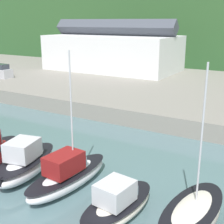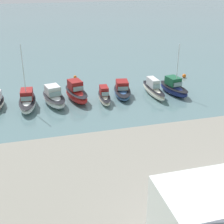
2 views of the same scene
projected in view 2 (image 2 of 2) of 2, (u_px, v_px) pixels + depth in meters
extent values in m
plane|color=slate|center=(79.00, 99.00, 46.13)|extent=(320.00, 320.00, 0.00)
ellipsoid|color=navy|center=(174.00, 90.00, 47.71)|extent=(3.26, 6.60, 1.36)
ellipsoid|color=black|center=(174.00, 87.00, 47.51)|extent=(3.37, 6.74, 0.12)
cube|color=#195638|center=(173.00, 81.00, 47.43)|extent=(2.00, 2.46, 1.24)
cube|color=#8CA5B2|center=(178.00, 85.00, 46.47)|extent=(1.47, 0.36, 0.62)
cylinder|color=silver|center=(178.00, 66.00, 45.73)|extent=(0.10, 0.10, 6.39)
ellipsoid|color=white|center=(153.00, 91.00, 47.05)|extent=(1.65, 7.30, 1.37)
ellipsoid|color=black|center=(154.00, 88.00, 46.85)|extent=(1.71, 7.45, 0.12)
cube|color=silver|center=(153.00, 82.00, 46.83)|extent=(1.16, 2.57, 1.24)
cube|color=#8CA5B2|center=(157.00, 87.00, 45.66)|extent=(0.99, 0.13, 0.62)
cube|color=black|center=(145.00, 82.00, 49.95)|extent=(0.37, 0.29, 0.56)
ellipsoid|color=#33568E|center=(122.00, 92.00, 47.11)|extent=(3.47, 6.94, 1.05)
ellipsoid|color=black|center=(122.00, 90.00, 46.96)|extent=(3.58, 7.09, 0.12)
cube|color=maroon|center=(122.00, 85.00, 46.96)|extent=(2.12, 2.60, 1.16)
cube|color=#8CA5B2|center=(123.00, 89.00, 45.84)|extent=(1.55, 0.38, 0.58)
cube|color=black|center=(120.00, 84.00, 49.89)|extent=(0.40, 0.34, 0.56)
ellipsoid|color=white|center=(104.00, 98.00, 44.92)|extent=(1.93, 5.63, 1.05)
ellipsoid|color=black|center=(104.00, 96.00, 44.77)|extent=(2.00, 5.75, 0.12)
cube|color=maroon|center=(104.00, 90.00, 44.72)|extent=(1.27, 2.02, 1.16)
cube|color=#8CA5B2|center=(105.00, 94.00, 43.79)|extent=(1.00, 0.18, 0.58)
cube|color=black|center=(102.00, 90.00, 47.19)|extent=(0.38, 0.31, 0.56)
ellipsoid|color=red|center=(76.00, 95.00, 45.22)|extent=(3.47, 6.85, 1.63)
ellipsoid|color=black|center=(76.00, 91.00, 44.98)|extent=(3.58, 6.99, 0.12)
cube|color=maroon|center=(75.00, 85.00, 44.88)|extent=(2.09, 2.57, 1.31)
cube|color=#8CA5B2|center=(78.00, 89.00, 43.91)|extent=(1.49, 0.39, 0.65)
cube|color=black|center=(69.00, 87.00, 47.62)|extent=(0.41, 0.35, 0.56)
ellipsoid|color=white|center=(54.00, 100.00, 43.81)|extent=(3.67, 6.58, 1.45)
ellipsoid|color=black|center=(54.00, 96.00, 43.60)|extent=(3.79, 6.72, 0.12)
cube|color=silver|center=(53.00, 90.00, 43.50)|extent=(2.21, 2.51, 1.26)
cube|color=#8CA5B2|center=(56.00, 94.00, 42.58)|extent=(1.59, 0.45, 0.63)
cube|color=black|center=(48.00, 91.00, 46.07)|extent=(0.41, 0.35, 0.56)
ellipsoid|color=white|center=(28.00, 103.00, 42.86)|extent=(2.64, 7.04, 1.26)
ellipsoid|color=black|center=(27.00, 100.00, 42.68)|extent=(2.73, 7.18, 0.12)
cube|color=maroon|center=(27.00, 94.00, 42.66)|extent=(1.77, 2.53, 1.22)
cube|color=#8CA5B2|center=(26.00, 99.00, 41.52)|extent=(1.44, 0.21, 0.61)
cylinder|color=silver|center=(24.00, 73.00, 40.57)|extent=(0.10, 0.10, 7.62)
sphere|color=orange|center=(184.00, 76.00, 55.16)|extent=(0.67, 0.67, 0.67)
sphere|color=orange|center=(75.00, 77.00, 54.77)|extent=(0.54, 0.54, 0.54)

